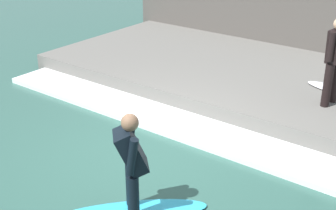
# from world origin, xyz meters

# --- Properties ---
(ground_plane) EXTENTS (28.00, 28.00, 0.00)m
(ground_plane) POSITION_xyz_m (0.00, 0.00, 0.00)
(ground_plane) COLOR #2D564C
(concrete_ledge) EXTENTS (4.40, 9.72, 0.39)m
(concrete_ledge) POSITION_xyz_m (3.76, 0.00, 0.20)
(concrete_ledge) COLOR #66635E
(concrete_ledge) RESTS_ON ground_plane
(back_wall) EXTENTS (0.50, 10.20, 1.78)m
(back_wall) POSITION_xyz_m (6.21, 0.00, 0.89)
(back_wall) COLOR #544F49
(back_wall) RESTS_ON ground_plane
(wave_foam_crest) EXTENTS (0.96, 9.23, 0.11)m
(wave_foam_crest) POSITION_xyz_m (1.08, 0.00, 0.05)
(wave_foam_crest) COLOR white
(wave_foam_crest) RESTS_ON ground_plane
(surfer_riding) EXTENTS (0.59, 0.59, 1.44)m
(surfer_riding) POSITION_xyz_m (-1.44, -0.87, 0.86)
(surfer_riding) COLOR black
(surfer_riding) RESTS_ON surfboard_riding
(surfer_waiting_near) EXTENTS (0.55, 0.28, 1.64)m
(surfer_waiting_near) POSITION_xyz_m (2.93, -1.96, 1.32)
(surfer_waiting_near) COLOR black
(surfer_waiting_near) RESTS_ON concrete_ledge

